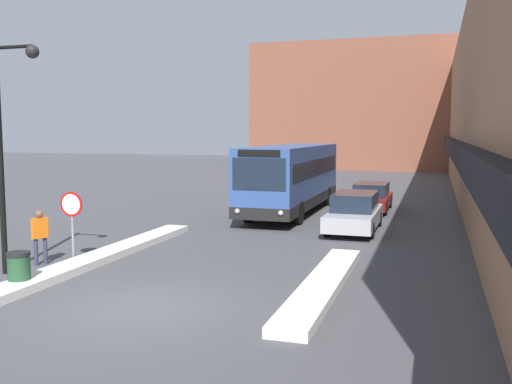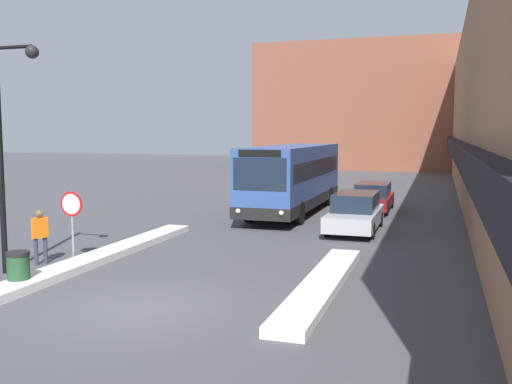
{
  "view_description": "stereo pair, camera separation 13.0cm",
  "coord_description": "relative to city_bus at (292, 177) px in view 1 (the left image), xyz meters",
  "views": [
    {
      "loc": [
        6.23,
        -11.2,
        3.97
      ],
      "look_at": [
        0.6,
        6.66,
        2.0
      ],
      "focal_mm": 40.0,
      "sensor_mm": 36.0,
      "label": 1
    },
    {
      "loc": [
        6.35,
        -11.16,
        3.97
      ],
      "look_at": [
        0.6,
        6.66,
        2.0
      ],
      "focal_mm": 40.0,
      "sensor_mm": 36.0,
      "label": 2
    }
  ],
  "objects": [
    {
      "name": "ground_plane",
      "position": [
        0.46,
        -15.87,
        -1.78
      ],
      "size": [
        160.0,
        160.0,
        0.0
      ],
      "primitive_type": "plane",
      "color": "#47474C"
    },
    {
      "name": "building_row_right",
      "position": [
        10.44,
        8.13,
        3.49
      ],
      "size": [
        5.5,
        60.0,
        10.58
      ],
      "color": "#996B4C",
      "rests_on": "ground_plane"
    },
    {
      "name": "building_backdrop_far",
      "position": [
        0.46,
        35.56,
        4.89
      ],
      "size": [
        26.0,
        8.0,
        13.35
      ],
      "color": "brown",
      "rests_on": "ground_plane"
    },
    {
      "name": "snow_bank_left",
      "position": [
        -3.14,
        -12.66,
        -1.66
      ],
      "size": [
        0.9,
        12.56,
        0.23
      ],
      "color": "silver",
      "rests_on": "ground_plane"
    },
    {
      "name": "snow_bank_right",
      "position": [
        4.06,
        -13.02,
        -1.66
      ],
      "size": [
        0.9,
        7.77,
        0.23
      ],
      "color": "silver",
      "rests_on": "ground_plane"
    },
    {
      "name": "city_bus",
      "position": [
        0.0,
        0.0,
        0.0
      ],
      "size": [
        2.57,
        11.07,
        3.31
      ],
      "color": "#335193",
      "rests_on": "ground_plane"
    },
    {
      "name": "parked_car_front",
      "position": [
        3.66,
        -4.25,
        -1.01
      ],
      "size": [
        1.87,
        4.86,
        1.55
      ],
      "color": "#B7B7BC",
      "rests_on": "ground_plane"
    },
    {
      "name": "parked_car_middle",
      "position": [
        3.66,
        1.94,
        -1.07
      ],
      "size": [
        1.83,
        4.71,
        1.41
      ],
      "color": "maroon",
      "rests_on": "ground_plane"
    },
    {
      "name": "stop_sign",
      "position": [
        -3.79,
        -12.43,
        -0.21
      ],
      "size": [
        0.76,
        0.08,
        2.18
      ],
      "color": "gray",
      "rests_on": "ground_plane"
    },
    {
      "name": "street_lamp",
      "position": [
        -4.51,
        -14.18,
        2.18
      ],
      "size": [
        1.46,
        0.36,
        6.39
      ],
      "color": "black",
      "rests_on": "ground_plane"
    },
    {
      "name": "pedestrian",
      "position": [
        -4.53,
        -12.98,
        -0.79
      ],
      "size": [
        0.39,
        0.49,
        1.65
      ],
      "rotation": [
        0.0,
        0.0,
        1.08
      ],
      "color": "#333851",
      "rests_on": "ground_plane"
    },
    {
      "name": "trash_bin",
      "position": [
        -3.32,
        -15.36,
        -1.3
      ],
      "size": [
        0.59,
        0.59,
        0.95
      ],
      "color": "#234C2D",
      "rests_on": "ground_plane"
    }
  ]
}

